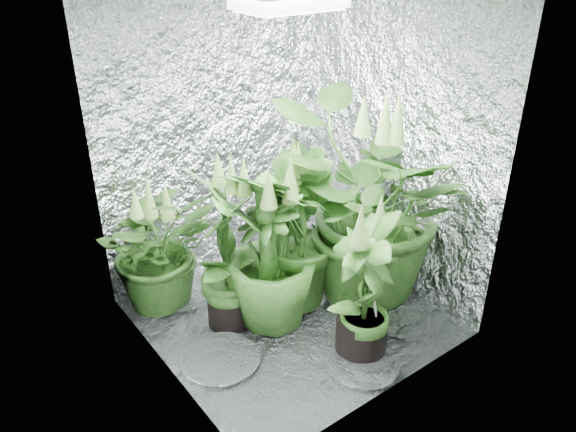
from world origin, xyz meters
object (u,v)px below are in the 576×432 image
(plant_c, at_px, (296,233))
(plant_a, at_px, (157,248))
(plant_e, at_px, (373,207))
(plant_f, at_px, (365,290))
(grow_lamp, at_px, (290,0))
(plant_d, at_px, (271,251))
(circulation_fan, at_px, (337,248))
(plant_b, at_px, (226,251))

(plant_c, bearing_deg, plant_a, 145.55)
(plant_e, relative_size, plant_f, 1.42)
(grow_lamp, bearing_deg, plant_f, -77.50)
(plant_c, relative_size, plant_d, 0.98)
(plant_a, distance_m, circulation_fan, 1.23)
(plant_a, bearing_deg, plant_c, -34.45)
(plant_a, height_order, plant_f, plant_f)
(grow_lamp, bearing_deg, plant_d, 169.20)
(plant_b, bearing_deg, plant_f, -57.20)
(plant_a, distance_m, plant_d, 0.72)
(circulation_fan, bearing_deg, plant_b, 177.72)
(plant_d, relative_size, plant_e, 0.79)
(plant_c, height_order, plant_d, plant_d)
(plant_e, height_order, plant_f, plant_e)
(plant_d, bearing_deg, plant_f, -66.61)
(plant_d, bearing_deg, circulation_fan, 16.70)
(plant_c, distance_m, plant_f, 0.62)
(plant_a, bearing_deg, plant_e, -34.01)
(plant_c, relative_size, circulation_fan, 2.82)
(grow_lamp, distance_m, plant_a, 1.63)
(plant_c, height_order, circulation_fan, plant_c)
(plant_c, bearing_deg, plant_d, -161.36)
(grow_lamp, relative_size, plant_c, 0.47)
(grow_lamp, distance_m, plant_d, 1.34)
(plant_a, height_order, plant_b, plant_b)
(plant_e, distance_m, plant_f, 0.58)
(plant_d, distance_m, plant_f, 0.58)
(plant_b, xyz_separation_m, plant_e, (0.83, -0.31, 0.15))
(plant_b, relative_size, plant_f, 1.12)
(plant_d, bearing_deg, plant_e, -15.09)
(plant_f, bearing_deg, circulation_fan, 57.40)
(grow_lamp, height_order, plant_d, grow_lamp)
(plant_c, height_order, plant_f, plant_c)
(plant_b, bearing_deg, circulation_fan, 4.23)
(plant_e, relative_size, circulation_fan, 3.60)
(plant_d, xyz_separation_m, plant_f, (0.23, -0.53, -0.07))
(plant_e, xyz_separation_m, circulation_fan, (0.08, 0.38, -0.49))
(plant_c, xyz_separation_m, plant_e, (0.38, -0.25, 0.16))
(grow_lamp, relative_size, plant_f, 0.52)
(grow_lamp, relative_size, plant_a, 0.57)
(plant_f, xyz_separation_m, circulation_fan, (0.48, 0.74, -0.27))
(plant_a, relative_size, plant_d, 0.81)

